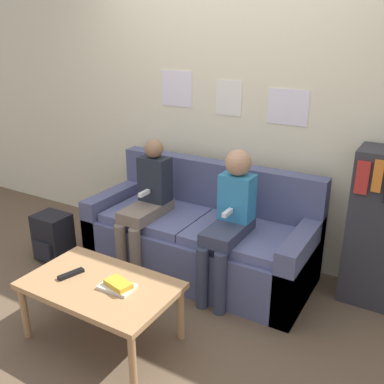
{
  "coord_description": "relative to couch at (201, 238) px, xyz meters",
  "views": [
    {
      "loc": [
        1.52,
        -2.21,
        1.86
      ],
      "look_at": [
        0.0,
        0.36,
        0.73
      ],
      "focal_mm": 40.0,
      "sensor_mm": 36.0,
      "label": 1
    }
  ],
  "objects": [
    {
      "name": "ground_plane",
      "position": [
        0.0,
        -0.5,
        -0.29
      ],
      "size": [
        10.0,
        10.0,
        0.0
      ],
      "primitive_type": "plane",
      "color": "brown"
    },
    {
      "name": "wall_back",
      "position": [
        -0.0,
        0.48,
        1.01
      ],
      "size": [
        8.0,
        0.06,
        2.6
      ],
      "color": "beige",
      "rests_on": "ground_plane"
    },
    {
      "name": "couch",
      "position": [
        0.0,
        0.0,
        0.0
      ],
      "size": [
        1.81,
        0.77,
        0.86
      ],
      "color": "#4C5175",
      "rests_on": "ground_plane"
    },
    {
      "name": "coffee_table",
      "position": [
        -0.11,
        -1.06,
        0.08
      ],
      "size": [
        0.94,
        0.57,
        0.41
      ],
      "color": "#AD7F51",
      "rests_on": "ground_plane"
    },
    {
      "name": "person_left",
      "position": [
        -0.39,
        -0.19,
        0.31
      ],
      "size": [
        0.24,
        0.54,
        1.07
      ],
      "color": "#756656",
      "rests_on": "ground_plane"
    },
    {
      "name": "person_right",
      "position": [
        0.34,
        -0.18,
        0.33
      ],
      "size": [
        0.24,
        0.54,
        1.08
      ],
      "color": "#33384C",
      "rests_on": "ground_plane"
    },
    {
      "name": "tv_remote",
      "position": [
        -0.33,
        -1.09,
        0.13
      ],
      "size": [
        0.09,
        0.17,
        0.02
      ],
      "rotation": [
        0.0,
        0.0,
        -0.3
      ],
      "color": "black",
      "rests_on": "coffee_table"
    },
    {
      "name": "book_stack",
      "position": [
        0.02,
        -1.05,
        0.14
      ],
      "size": [
        0.22,
        0.15,
        0.05
      ],
      "color": "silver",
      "rests_on": "coffee_table"
    },
    {
      "name": "backpack",
      "position": [
        -1.18,
        -0.49,
        -0.09
      ],
      "size": [
        0.29,
        0.26,
        0.41
      ],
      "color": "black",
      "rests_on": "ground_plane"
    }
  ]
}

